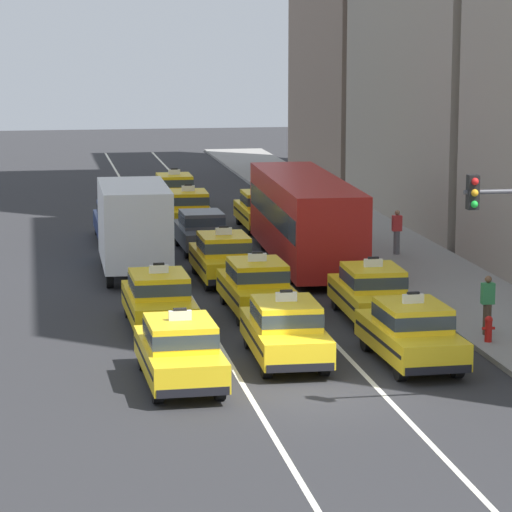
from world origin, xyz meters
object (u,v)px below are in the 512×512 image
taxi_left_nearest (180,350)px  taxi_center_sixth (174,191)px  taxi_center_second (257,286)px  taxi_center_nearest (285,329)px  sedan_left_fourth (117,219)px  bus_right_third (305,216)px  box_truck_left_third (133,224)px  taxi_right_fourth (262,209)px  taxi_center_fifth (188,209)px  fire_hydrant (488,328)px  pedestrian_by_storefront (397,232)px  taxi_left_second (159,299)px  pedestrian_mid_block (488,305)px  taxi_center_third (223,257)px  taxi_right_second (372,292)px  sedan_center_fourth (201,230)px  taxi_right_nearest (411,332)px

taxi_left_nearest → taxi_center_sixth: 31.08m
taxi_center_second → taxi_center_nearest: bearing=-92.3°
sedan_left_fourth → bus_right_third: size_ratio=0.38×
box_truck_left_third → taxi_center_sixth: box_truck_left_third is taller
box_truck_left_third → taxi_center_nearest: bearing=-77.1°
bus_right_third → taxi_right_fourth: size_ratio=2.46×
box_truck_left_third → taxi_center_sixth: (3.23, 16.18, -0.90)m
taxi_center_fifth → fire_hydrant: bearing=-75.7°
taxi_center_nearest → pedestrian_by_storefront: taxi_center_nearest is taller
taxi_left_second → pedestrian_by_storefront: (10.02, 10.03, 0.13)m
taxi_left_nearest → fire_hydrant: size_ratio=6.30×
box_truck_left_third → fire_hydrant: size_ratio=9.57×
sedan_left_fourth → taxi_center_sixth: bearing=69.2°
taxi_center_sixth → pedestrian_mid_block: (5.83, -27.72, 0.13)m
taxi_left_nearest → taxi_center_fifth: bearing=82.7°
taxi_left_second → taxi_center_third: same height
taxi_right_second → pedestrian_mid_block: taxi_right_second is taller
taxi_center_sixth → taxi_left_second: bearing=-97.3°
taxi_center_third → taxi_center_sixth: (0.28, 18.13, 0.00)m
sedan_center_fourth → taxi_right_nearest: 18.27m
taxi_right_nearest → pedestrian_by_storefront: bearing=75.6°
taxi_center_second → taxi_right_nearest: same height
taxi_center_third → taxi_right_fourth: same height
sedan_left_fourth → taxi_center_third: 9.91m
pedestrian_mid_block → bus_right_third: bearing=102.3°
taxi_left_second → pedestrian_mid_block: 9.47m
taxi_center_second → taxi_right_second: (3.25, -1.48, 0.00)m
taxi_left_nearest → sedan_center_fourth: size_ratio=1.06×
taxi_center_second → pedestrian_by_storefront: (6.87, 8.63, 0.13)m
sedan_center_fourth → fire_hydrant: bearing=-70.6°
taxi_right_second → taxi_right_fourth: bearing=90.7°
box_truck_left_third → taxi_center_fifth: size_ratio=1.52×
sedan_center_fourth → taxi_right_fourth: (3.27, 4.97, 0.03)m
pedestrian_by_storefront → taxi_right_fourth: bearing=116.6°
sedan_center_fourth → taxi_center_sixth: (0.25, 11.99, 0.03)m
sedan_left_fourth → bus_right_third: 9.37m
taxi_left_second → taxi_right_second: (6.40, -0.08, 0.00)m
taxi_center_sixth → taxi_right_second: (3.25, -24.81, 0.00)m
taxi_center_fifth → bus_right_third: 9.73m
pedestrian_mid_block → pedestrian_by_storefront: 13.07m
taxi_left_nearest → taxi_right_fourth: (6.25, 23.90, 0.00)m
taxi_right_nearest → sedan_center_fourth: bearing=100.1°
taxi_left_nearest → taxi_right_second: bearing=43.3°
taxi_center_nearest → taxi_right_second: 5.60m
taxi_right_nearest → taxi_center_nearest: bearing=166.1°
taxi_center_nearest → taxi_right_second: same height
pedestrian_mid_block → taxi_center_fifth: bearing=105.4°
sedan_left_fourth → bus_right_third: (6.44, -6.75, 0.97)m
fire_hydrant → taxi_center_fifth: bearing=104.3°
taxi_left_second → taxi_left_nearest: bearing=-90.8°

